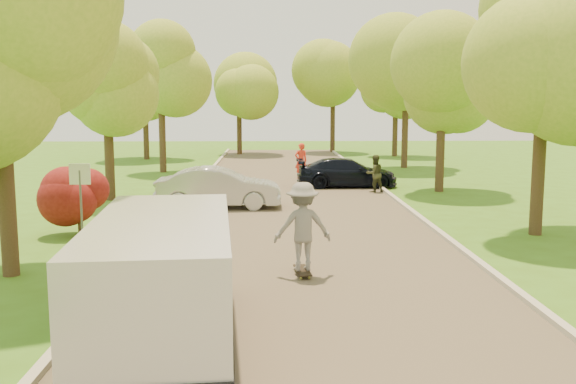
{
  "coord_description": "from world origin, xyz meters",
  "views": [
    {
      "loc": [
        -0.83,
        -12.85,
        3.77
      ],
      "look_at": [
        -0.31,
        4.74,
        1.3
      ],
      "focal_mm": 40.0,
      "sensor_mm": 36.0,
      "label": 1
    }
  ],
  "objects": [
    {
      "name": "tree_bg_c",
      "position": [
        -2.79,
        34.0,
        5.02
      ],
      "size": [
        4.92,
        4.8,
        7.33
      ],
      "color": "#382619",
      "rests_on": "ground"
    },
    {
      "name": "silver_sedan",
      "position": [
        -2.65,
        9.93,
        0.73
      ],
      "size": [
        4.46,
        1.58,
        1.47
      ],
      "primitive_type": "imported",
      "rotation": [
        0.0,
        0.0,
        1.58
      ],
      "color": "#AEAFB3",
      "rests_on": "ground"
    },
    {
      "name": "tree_r_far",
      "position": [
        7.23,
        24.0,
        5.83
      ],
      "size": [
        5.33,
        5.2,
        8.34
      ],
      "color": "#382619",
      "rests_on": "ground"
    },
    {
      "name": "tree_r_midb",
      "position": [
        6.6,
        14.0,
        4.88
      ],
      "size": [
        4.51,
        4.4,
        7.01
      ],
      "color": "#382619",
      "rests_on": "ground"
    },
    {
      "name": "curb_left",
      "position": [
        -4.05,
        8.0,
        0.06
      ],
      "size": [
        0.18,
        60.0,
        0.12
      ],
      "primitive_type": "cube",
      "color": "#B2AD9E",
      "rests_on": "ground"
    },
    {
      "name": "curb_right",
      "position": [
        4.05,
        8.0,
        0.06
      ],
      "size": [
        0.18,
        60.0,
        0.12
      ],
      "primitive_type": "cube",
      "color": "#B2AD9E",
      "rests_on": "ground"
    },
    {
      "name": "street_sign",
      "position": [
        -5.8,
        4.0,
        1.56
      ],
      "size": [
        0.55,
        0.06,
        2.17
      ],
      "color": "#59595E",
      "rests_on": "ground"
    },
    {
      "name": "tree_r_mida",
      "position": [
        7.02,
        5.0,
        5.54
      ],
      "size": [
        5.13,
        5.0,
        7.95
      ],
      "color": "#382619",
      "rests_on": "ground"
    },
    {
      "name": "tree_l_mida",
      "position": [
        -6.3,
        1.0,
        5.17
      ],
      "size": [
        4.71,
        4.6,
        7.39
      ],
      "color": "#382619",
      "rests_on": "ground"
    },
    {
      "name": "dark_sedan",
      "position": [
        2.63,
        15.54,
        0.65
      ],
      "size": [
        4.48,
        1.87,
        1.29
      ],
      "primitive_type": "imported",
      "rotation": [
        0.0,
        0.0,
        1.58
      ],
      "color": "black",
      "rests_on": "ground"
    },
    {
      "name": "tree_l_midb",
      "position": [
        -6.81,
        12.0,
        4.59
      ],
      "size": [
        4.3,
        4.2,
        6.62
      ],
      "color": "#382619",
      "rests_on": "ground"
    },
    {
      "name": "person_olive",
      "position": [
        3.6,
        13.79,
        0.79
      ],
      "size": [
        0.93,
        0.82,
        1.58
      ],
      "primitive_type": "imported",
      "rotation": [
        0.0,
        0.0,
        3.48
      ],
      "color": "#323620",
      "rests_on": "ground"
    },
    {
      "name": "red_shrub",
      "position": [
        -6.3,
        5.5,
        1.1
      ],
      "size": [
        1.7,
        1.7,
        1.95
      ],
      "color": "#382619",
      "rests_on": "ground"
    },
    {
      "name": "road",
      "position": [
        0.0,
        8.0,
        0.01
      ],
      "size": [
        8.0,
        60.0,
        0.01
      ],
      "primitive_type": "cube",
      "color": "#4C4438",
      "rests_on": "ground"
    },
    {
      "name": "tree_bg_d",
      "position": [
        4.22,
        36.0,
        5.31
      ],
      "size": [
        5.12,
        5.0,
        7.72
      ],
      "color": "#382619",
      "rests_on": "ground"
    },
    {
      "name": "longboard",
      "position": [
        -0.11,
        0.81,
        0.11
      ],
      "size": [
        0.38,
        1.02,
        0.12
      ],
      "rotation": [
        0.0,
        0.0,
        3.25
      ],
      "color": "black",
      "rests_on": "ground"
    },
    {
      "name": "minivan",
      "position": [
        -2.5,
        -3.06,
        1.05
      ],
      "size": [
        2.51,
        5.49,
        1.99
      ],
      "rotation": [
        0.0,
        0.0,
        0.08
      ],
      "color": "silver",
      "rests_on": "ground"
    },
    {
      "name": "ground",
      "position": [
        0.0,
        0.0,
        0.0
      ],
      "size": [
        100.0,
        100.0,
        0.0
      ],
      "primitive_type": "plane",
      "color": "#3D6B19",
      "rests_on": "ground"
    },
    {
      "name": "tree_bg_a",
      "position": [
        -8.78,
        30.0,
        5.31
      ],
      "size": [
        5.12,
        5.0,
        7.72
      ],
      "color": "#382619",
      "rests_on": "ground"
    },
    {
      "name": "person_striped",
      "position": [
        0.74,
        18.73,
        0.89
      ],
      "size": [
        0.74,
        0.6,
        1.77
      ],
      "primitive_type": "imported",
      "rotation": [
        0.0,
        0.0,
        3.44
      ],
      "color": "red",
      "rests_on": "ground"
    },
    {
      "name": "skateboarder",
      "position": [
        -0.11,
        0.81,
        1.09
      ],
      "size": [
        1.32,
        0.85,
        1.93
      ],
      "primitive_type": "imported",
      "rotation": [
        0.0,
        0.0,
        3.25
      ],
      "color": "slate",
      "rests_on": "longboard"
    },
    {
      "name": "tree_bg_b",
      "position": [
        8.22,
        32.0,
        5.54
      ],
      "size": [
        5.12,
        5.0,
        7.95
      ],
      "color": "#382619",
      "rests_on": "ground"
    },
    {
      "name": "tree_l_far",
      "position": [
        -6.39,
        22.0,
        5.47
      ],
      "size": [
        4.92,
        4.8,
        7.79
      ],
      "color": "#382619",
      "rests_on": "ground"
    }
  ]
}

